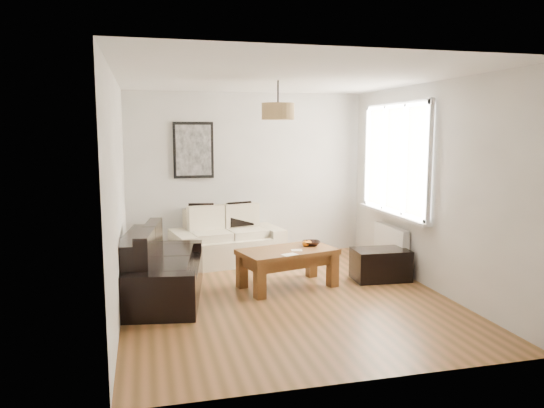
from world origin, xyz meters
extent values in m
plane|color=brown|center=(0.00, 0.00, 0.00)|extent=(4.50, 4.50, 0.00)
cube|color=white|center=(1.82, 0.80, 0.38)|extent=(0.10, 0.90, 0.52)
cylinder|color=tan|center=(0.00, 0.30, 2.23)|extent=(0.40, 0.40, 0.20)
cube|color=black|center=(1.45, 0.36, 0.21)|extent=(0.76, 0.52, 0.42)
cube|color=black|center=(-0.78, 1.98, 0.70)|extent=(0.40, 0.19, 0.38)
cube|color=black|center=(-0.17, 1.98, 0.71)|extent=(0.40, 0.21, 0.39)
imported|color=black|center=(0.51, 0.49, 0.52)|extent=(0.27, 0.27, 0.06)
sphere|color=orange|center=(0.43, 0.43, 0.53)|extent=(0.07, 0.07, 0.06)
sphere|color=orange|center=(0.46, 0.46, 0.53)|extent=(0.09, 0.09, 0.07)
sphere|color=orange|center=(0.41, 0.44, 0.53)|extent=(0.09, 0.09, 0.08)
cube|color=white|center=(0.09, 0.05, 0.50)|extent=(0.21, 0.18, 0.01)
camera|label=1|loc=(-1.62, -5.87, 1.99)|focal=34.12mm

